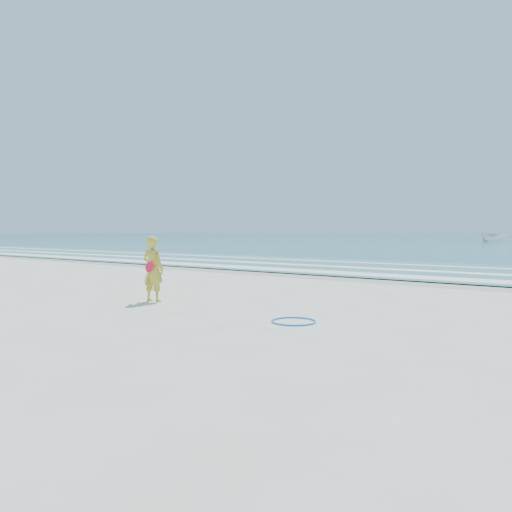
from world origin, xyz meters
The scene contains 9 objects.
ground centered at (0.00, 0.00, 0.00)m, with size 400.00×400.00×0.00m, color silver.
wet_sand centered at (0.00, 9.00, 0.00)m, with size 400.00×2.40×0.00m, color #B2A893.
shallow centered at (0.00, 14.00, 0.04)m, with size 400.00×10.00×0.01m, color #59B7AD.
foam_near centered at (0.00, 10.30, 0.05)m, with size 400.00×1.40×0.01m, color white.
foam_mid centered at (0.00, 13.20, 0.05)m, with size 400.00×0.90×0.01m, color white.
foam_far centered at (0.00, 16.50, 0.05)m, with size 400.00×0.60×0.01m, color white.
hoop centered at (4.22, 0.42, 0.02)m, with size 0.86×0.86×0.03m, color #0D74EA.
boat centered at (-5.50, 67.77, 0.79)m, with size 1.45×3.87×1.49m, color silver.
woman centered at (0.02, 0.64, 0.80)m, with size 0.63×0.46×1.60m.
Camera 1 is at (9.28, -7.55, 1.76)m, focal length 35.00 mm.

